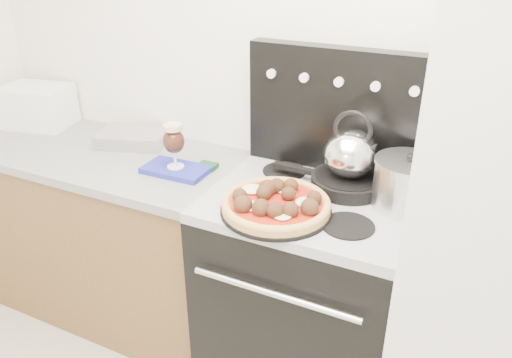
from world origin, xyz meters
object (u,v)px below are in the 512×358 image
Objects in this scene: base_cabinet at (105,233)px; beer_glass at (174,146)px; toaster_oven at (37,106)px; pizza at (276,202)px; oven_mitt at (176,170)px; stove_body at (307,297)px; skillet at (348,182)px; stock_pot at (407,185)px; tea_kettle at (351,150)px; pizza_pan at (276,210)px.

base_cabinet is 7.46× the size of beer_glass.
pizza is (1.49, -0.32, -0.04)m from toaster_oven.
toaster_oven is at bearing 169.85° from oven_mitt.
beer_glass reaches higher than oven_mitt.
stove_body is at bearing -18.33° from toaster_oven.
beer_glass is (0.50, -0.04, 0.59)m from base_cabinet.
toaster_oven reaches higher than oven_mitt.
skillet is at bearing 10.76° from oven_mitt.
skillet is 0.24m from stock_pot.
tea_kettle reaches higher than beer_glass.
stock_pot is at bearing 1.89° from base_cabinet.
skillet is at bearing 4.41° from base_cabinet.
beer_glass is 0.51× the size of pizza.
toaster_oven is 1.20× the size of oven_mitt.
base_cabinet is 1.31m from skillet.
oven_mitt is at bearing -174.58° from stock_pot.
beer_glass is 0.56m from pizza_pan.
tea_kettle is at bearing -13.96° from toaster_oven.
stock_pot reaches higher than base_cabinet.
pizza_pan is at bearing -115.28° from stove_body.
stove_body is at bearing -129.77° from skillet.
toaster_oven reaches higher than pizza_pan.
skillet is at bearing 50.23° from stove_body.
skillet is at bearing 168.46° from stock_pot.
beer_glass is (-0.60, -0.02, 0.58)m from stove_body.
pizza is at bearing -10.59° from base_cabinet.
oven_mitt is at bearing 163.97° from pizza_pan.
beer_glass reaches higher than stove_body.
pizza is 0.36m from tea_kettle.
base_cabinet is at bearing 175.35° from beer_glass.
stove_body is 2.23× the size of pizza_pan.
pizza_pan is at bearing -16.03° from beer_glass.
base_cabinet is 0.70m from oven_mitt.
tea_kettle reaches higher than oven_mitt.
stock_pot is (0.22, -0.05, -0.08)m from tea_kettle.
stock_pot reaches higher than pizza.
tea_kettle is (0.00, 0.00, 0.14)m from skillet.
tea_kettle is at bearing 168.46° from stock_pot.
tea_kettle reaches higher than pizza.
beer_glass reaches higher than pizza_pan.
toaster_oven is 1.48× the size of tea_kettle.
toaster_oven is at bearing 178.66° from skillet.
beer_glass reaches higher than skillet.
beer_glass is 0.72m from tea_kettle.
skillet is (1.67, -0.04, -0.06)m from toaster_oven.
pizza_pan reaches higher than stove_body.
tea_kettle reaches higher than stock_pot.
pizza is 1.73× the size of tea_kettle.
pizza reaches higher than stove_body.
pizza_pan is at bearing -10.59° from base_cabinet.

